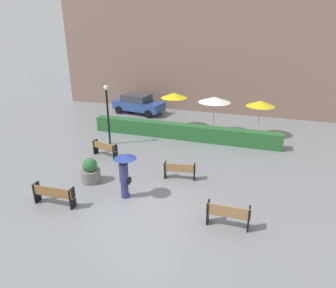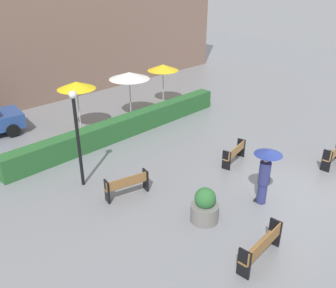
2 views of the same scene
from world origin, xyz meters
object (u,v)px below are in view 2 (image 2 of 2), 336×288
Objects in this scene: bench_mid_center at (235,152)px; bench_near_right at (335,153)px; pedestrian_with_umbrella at (265,170)px; planter_pot at (205,207)px; patio_umbrella_white at (129,76)px; bench_near_left at (262,246)px; bench_far_left at (127,184)px; patio_umbrella_yellow at (76,85)px; lamp_post at (77,129)px; patio_umbrella_yellow_far at (163,68)px.

bench_near_right is at bearing -48.23° from bench_mid_center.
planter_pot is at bearing 160.66° from pedestrian_with_umbrella.
patio_umbrella_white reaches higher than bench_mid_center.
bench_mid_center is 2.99m from pedestrian_with_umbrella.
bench_near_left reaches higher than bench_far_left.
pedestrian_with_umbrella is (2.49, 1.47, 0.76)m from bench_near_left.
planter_pot is 9.29m from patio_umbrella_yellow.
patio_umbrella_yellow_far is at bearing 27.13° from lamp_post.
patio_umbrella_yellow is at bearing 109.36° from bench_mid_center.
patio_umbrella_yellow_far is (0.50, 10.46, 1.67)m from bench_near_right.
bench_far_left is 0.64× the size of patio_umbrella_white.
pedestrian_with_umbrella reaches higher than planter_pot.
patio_umbrella_white is at bearing 87.61° from bench_mid_center.
bench_near_left is 5.66m from bench_mid_center.
patio_umbrella_white is at bearing -171.41° from patio_umbrella_yellow_far.
pedestrian_with_umbrella is at bearing -55.40° from lamp_post.
pedestrian_with_umbrella is (-4.39, 0.68, 0.73)m from bench_near_right.
lamp_post is (-0.67, 1.79, 1.76)m from bench_far_left.
bench_near_right is at bearing -8.83° from pedestrian_with_umbrella.
lamp_post is (-8.10, 6.05, 1.72)m from bench_near_right.
lamp_post is at bearing 108.29° from planter_pot.
pedestrian_with_umbrella is 9.89m from patio_umbrella_yellow.
patio_umbrella_white is (1.99, 9.34, 1.09)m from pedestrian_with_umbrella.
bench_near_right is 11.88m from patio_umbrella_yellow.
pedestrian_with_umbrella reaches higher than bench_near_left.
patio_umbrella_white is at bearing 48.92° from bench_far_left.
lamp_post reaches higher than pedestrian_with_umbrella.
planter_pot is (-3.88, -1.57, 0.03)m from bench_mid_center.
bench_near_left is at bearing -112.49° from patio_umbrella_white.
pedestrian_with_umbrella is (3.03, -3.58, 0.77)m from bench_far_left.
planter_pot is (0.85, -2.81, 0.01)m from bench_far_left.
bench_far_left is at bearing -131.08° from patio_umbrella_white.
pedestrian_with_umbrella reaches higher than bench_mid_center.
patio_umbrella_yellow is at bearing 82.07° from bench_near_left.
pedestrian_with_umbrella is 0.78× the size of patio_umbrella_yellow.
patio_umbrella_yellow is (2.11, 6.20, 1.85)m from bench_far_left.
pedestrian_with_umbrella is at bearing -49.72° from bench_far_left.
patio_umbrella_yellow is (2.78, 4.41, 0.09)m from lamp_post.
patio_umbrella_yellow_far is (5.81, -0.00, -0.14)m from patio_umbrella_yellow.
bench_far_left is 8.56m from bench_near_right.
bench_far_left is at bearing 106.81° from planter_pot.
bench_near_left is at bearing -123.27° from patio_umbrella_yellow_far.
patio_umbrella_yellow_far is at bearing 63.42° from pedestrian_with_umbrella.
patio_umbrella_yellow_far is (3.20, 7.44, 1.74)m from bench_mid_center.
patio_umbrella_yellow_far reaches higher than bench_near_left.
planter_pot is 0.32× the size of lamp_post.
bench_mid_center is 4.18m from planter_pot.
bench_near_left is at bearing -79.92° from lamp_post.
bench_mid_center is 0.61× the size of patio_umbrella_white.
lamp_post is 1.44× the size of patio_umbrella_white.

